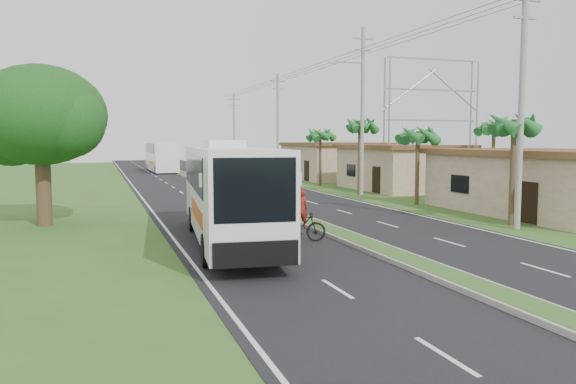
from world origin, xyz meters
name	(u,v)px	position (x,y,z in m)	size (l,w,h in m)	color
ground	(369,248)	(0.00, 0.00, 0.00)	(180.00, 180.00, 0.00)	#38551F
road_asphalt	(241,197)	(0.00, 20.00, 0.01)	(14.00, 160.00, 0.02)	black
median_strip	(241,196)	(0.00, 20.00, 0.10)	(1.20, 160.00, 0.18)	gray
lane_edge_left	(144,200)	(-6.70, 20.00, 0.00)	(0.12, 160.00, 0.01)	silver
lane_edge_right	(328,194)	(6.70, 20.00, 0.00)	(0.12, 160.00, 0.01)	silver
shop_near	(548,181)	(14.00, 6.00, 1.78)	(8.60, 12.60, 3.52)	tan
shop_mid	(401,167)	(14.00, 22.00, 1.86)	(7.60, 10.60, 3.67)	tan
shop_far	(333,160)	(14.00, 36.00, 1.93)	(8.60, 11.60, 3.82)	tan
palm_verge_a	(514,125)	(9.00, 3.00, 4.74)	(2.40, 2.40, 5.45)	#473321
palm_verge_b	(418,135)	(9.40, 12.00, 4.36)	(2.40, 2.40, 5.05)	#473321
palm_verge_c	(360,125)	(8.80, 19.00, 5.12)	(2.40, 2.40, 5.85)	#473321
palm_verge_d	(320,135)	(9.30, 28.00, 4.55)	(2.40, 2.40, 5.25)	#473321
palm_behind_shop	(494,128)	(17.50, 15.00, 4.93)	(2.40, 2.40, 5.65)	#473321
shade_tree	(38,119)	(-12.11, 10.02, 5.03)	(6.30, 6.00, 7.54)	#473321
utility_pole_a	(522,103)	(8.50, 2.00, 5.67)	(1.60, 0.28, 11.00)	gray
utility_pole_b	(362,109)	(8.47, 18.00, 6.26)	(3.20, 0.28, 12.00)	gray
utility_pole_c	(278,125)	(8.50, 38.00, 5.67)	(1.60, 0.28, 11.00)	gray
utility_pole_d	(234,130)	(8.50, 58.00, 5.42)	(1.60, 0.28, 10.50)	gray
billboard_lattice	(432,112)	(22.00, 30.00, 6.82)	(10.18, 1.18, 12.07)	gray
coach_bus_main	(228,187)	(-4.77, 2.66, 2.22)	(3.82, 12.66, 4.03)	white
coach_bus_far	(161,155)	(-1.80, 55.38, 2.12)	(2.95, 12.86, 3.74)	white
motorcyclist	(301,224)	(-2.00, 2.00, 0.74)	(2.08, 0.97, 2.11)	black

